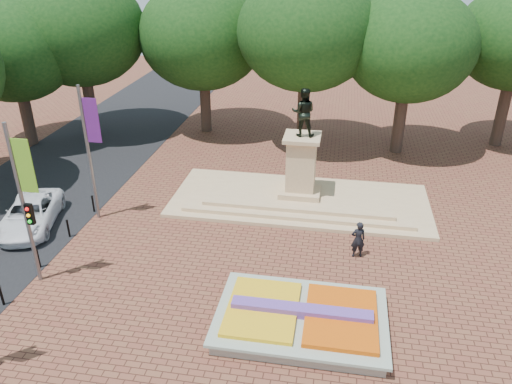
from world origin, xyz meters
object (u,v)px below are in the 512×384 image
flower_bed (302,319)px  van (30,214)px  monument (300,188)px  pedestrian (358,239)px

flower_bed → van: (-14.10, 5.04, 0.33)m
monument → flower_bed: bearing=-84.1°
van → flower_bed: bearing=-35.5°
pedestrian → monument: bearing=-71.9°
flower_bed → monument: bearing=95.9°
van → pedestrian: bearing=-15.5°
flower_bed → van: 14.97m
flower_bed → monument: (-1.03, 10.00, 0.50)m
flower_bed → monument: 10.07m
monument → van: 13.98m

